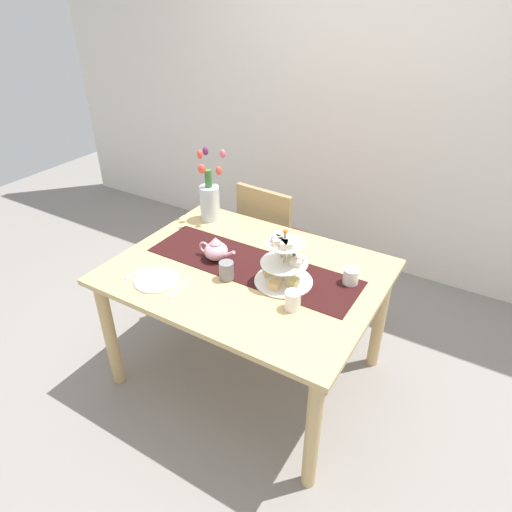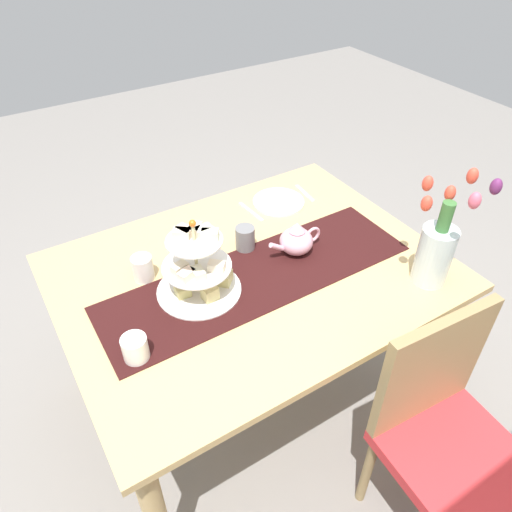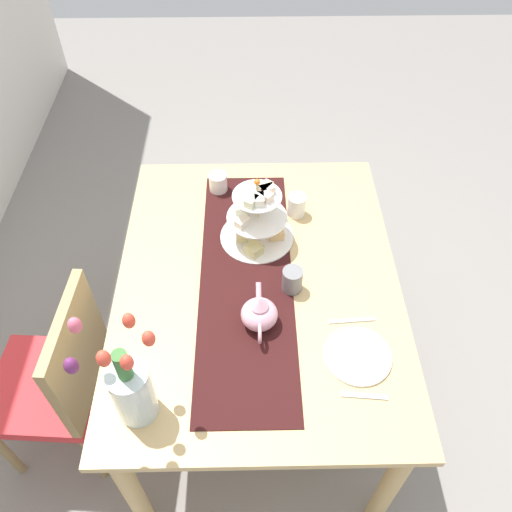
{
  "view_description": "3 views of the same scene",
  "coord_description": "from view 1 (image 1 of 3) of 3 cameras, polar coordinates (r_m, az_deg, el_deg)",
  "views": [
    {
      "loc": [
        1.09,
        -1.7,
        2.09
      ],
      "look_at": [
        0.05,
        0.01,
        0.85
      ],
      "focal_mm": 31.8,
      "sensor_mm": 36.0,
      "label": 1
    },
    {
      "loc": [
        0.71,
        1.18,
        1.94
      ],
      "look_at": [
        -0.0,
        0.03,
        0.84
      ],
      "focal_mm": 34.01,
      "sensor_mm": 36.0,
      "label": 2
    },
    {
      "loc": [
        -1.24,
        0.03,
        2.29
      ],
      "look_at": [
        0.04,
        0.01,
        0.85
      ],
      "focal_mm": 36.21,
      "sensor_mm": 36.0,
      "label": 3
    }
  ],
  "objects": [
    {
      "name": "ground_plane",
      "position": [
        2.91,
        -0.96,
        -14.21
      ],
      "size": [
        8.0,
        8.0,
        0.0
      ],
      "primitive_type": "plane",
      "color": "gray"
    },
    {
      "name": "room_wall_rear",
      "position": [
        3.6,
        13.54,
        18.29
      ],
      "size": [
        6.0,
        0.08,
        2.6
      ],
      "primitive_type": "cube",
      "color": "silver",
      "rests_on": "ground_plane"
    },
    {
      "name": "dining_table",
      "position": [
        2.48,
        -1.1,
        -3.76
      ],
      "size": [
        1.4,
        1.07,
        0.75
      ],
      "color": "tan",
      "rests_on": "ground_plane"
    },
    {
      "name": "chair_left",
      "position": [
        3.23,
        2.07,
        2.35
      ],
      "size": [
        0.45,
        0.45,
        0.91
      ],
      "color": "#9C8254",
      "rests_on": "ground_plane"
    },
    {
      "name": "table_runner",
      "position": [
        2.45,
        -0.55,
        -1.2
      ],
      "size": [
        1.19,
        0.35,
        0.0
      ],
      "primitive_type": "cube",
      "color": "black",
      "rests_on": "dining_table"
    },
    {
      "name": "tiered_cake_stand",
      "position": [
        2.28,
        3.5,
        -1.06
      ],
      "size": [
        0.3,
        0.3,
        0.3
      ],
      "color": "beige",
      "rests_on": "table_runner"
    },
    {
      "name": "teapot",
      "position": [
        2.49,
        -5.07,
        0.74
      ],
      "size": [
        0.24,
        0.13,
        0.14
      ],
      "color": "#E5A8BC",
      "rests_on": "table_runner"
    },
    {
      "name": "tulip_vase",
      "position": [
        2.89,
        -5.86,
        7.32
      ],
      "size": [
        0.21,
        0.22,
        0.44
      ],
      "color": "silver",
      "rests_on": "dining_table"
    },
    {
      "name": "cream_jug",
      "position": [
        2.34,
        11.85,
        -2.53
      ],
      "size": [
        0.08,
        0.08,
        0.08
      ],
      "primitive_type": "cylinder",
      "color": "white",
      "rests_on": "dining_table"
    },
    {
      "name": "dinner_plate_left",
      "position": [
        2.39,
        -12.38,
        -2.99
      ],
      "size": [
        0.23,
        0.23,
        0.01
      ],
      "primitive_type": "cylinder",
      "color": "white",
      "rests_on": "dining_table"
    },
    {
      "name": "fork_left",
      "position": [
        2.48,
        -14.87,
        -2.01
      ],
      "size": [
        0.03,
        0.15,
        0.01
      ],
      "primitive_type": "cube",
      "rotation": [
        0.0,
        0.0,
        -0.1
      ],
      "color": "silver",
      "rests_on": "dining_table"
    },
    {
      "name": "knife_left",
      "position": [
        2.3,
        -9.7,
        -4.13
      ],
      "size": [
        0.03,
        0.17,
        0.01
      ],
      "primitive_type": "cube",
      "rotation": [
        0.0,
        0.0,
        0.07
      ],
      "color": "silver",
      "rests_on": "dining_table"
    },
    {
      "name": "mug_grey",
      "position": [
        2.33,
        -3.74,
        -1.81
      ],
      "size": [
        0.08,
        0.08,
        0.09
      ],
      "primitive_type": "cylinder",
      "color": "slate",
      "rests_on": "table_runner"
    },
    {
      "name": "mug_white_text",
      "position": [
        2.13,
        4.63,
        -5.59
      ],
      "size": [
        0.08,
        0.08,
        0.09
      ],
      "primitive_type": "cylinder",
      "color": "white",
      "rests_on": "dining_table"
    }
  ]
}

